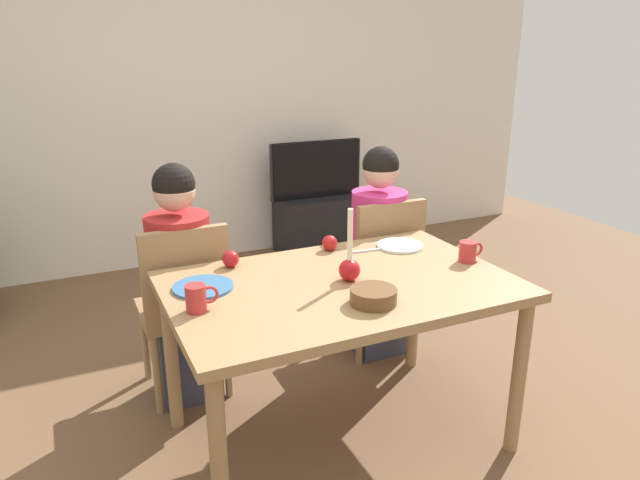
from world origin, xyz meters
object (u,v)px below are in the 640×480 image
at_px(person_left_child, 182,288).
at_px(bowl_walnuts, 373,296).
at_px(dining_table, 340,300).
at_px(plate_left, 203,287).
at_px(tv_stand, 316,224).
at_px(mug_left, 197,298).
at_px(chair_right, 380,267).
at_px(mug_right, 468,252).
at_px(apple_by_left_plate, 330,243).
at_px(plate_right, 400,246).
at_px(candle_centerpiece, 349,266).
at_px(chair_left, 184,301).
at_px(apple_near_candle, 231,259).
at_px(person_right_child, 378,255).
at_px(tv, 316,169).

xyz_separation_m(person_left_child, bowl_walnuts, (0.54, -0.88, 0.21)).
height_order(dining_table, plate_left, plate_left).
height_order(tv_stand, mug_left, mug_left).
bearing_deg(chair_right, mug_right, -83.89).
height_order(dining_table, person_left_child, person_left_child).
bearing_deg(bowl_walnuts, apple_by_left_plate, 79.46).
relative_size(dining_table, plate_right, 6.28).
height_order(person_left_child, mug_right, person_left_child).
height_order(candle_centerpiece, plate_right, candle_centerpiece).
bearing_deg(chair_left, mug_left, -96.50).
distance_m(mug_left, apple_near_candle, 0.45).
distance_m(bowl_walnuts, apple_by_left_plate, 0.62).
bearing_deg(person_right_child, tv, 76.98).
height_order(dining_table, tv_stand, dining_table).
relative_size(person_left_child, apple_by_left_plate, 16.16).
bearing_deg(apple_by_left_plate, plate_right, -16.71).
bearing_deg(tv_stand, mug_right, -97.74).
height_order(person_right_child, apple_by_left_plate, person_right_child).
height_order(candle_centerpiece, bowl_walnuts, candle_centerpiece).
xyz_separation_m(plate_right, apple_near_candle, (-0.81, 0.08, 0.03)).
height_order(person_right_child, apple_near_candle, person_right_child).
bearing_deg(apple_near_candle, plate_left, -132.70).
bearing_deg(candle_centerpiece, chair_right, 49.59).
relative_size(candle_centerpiece, apple_near_candle, 4.13).
bearing_deg(person_left_child, plate_right, -20.63).
distance_m(plate_left, plate_right, 0.99).
xyz_separation_m(chair_right, person_right_child, (-0.00, 0.03, 0.06)).
xyz_separation_m(chair_left, chair_right, (1.08, 0.00, 0.00)).
height_order(dining_table, apple_by_left_plate, apple_by_left_plate).
xyz_separation_m(person_left_child, tv_stand, (1.46, 1.66, -0.33)).
xyz_separation_m(dining_table, person_right_child, (0.56, 0.64, -0.10)).
height_order(tv_stand, mug_right, mug_right).
bearing_deg(apple_near_candle, mug_right, -21.25).
relative_size(person_left_child, candle_centerpiece, 3.84).
xyz_separation_m(chair_right, bowl_walnuts, (-0.54, -0.85, 0.27)).
bearing_deg(bowl_walnuts, person_left_child, 121.56).
bearing_deg(person_right_child, apple_near_candle, -162.64).
relative_size(dining_table, chair_right, 1.56).
relative_size(plate_left, bowl_walnuts, 1.36).
height_order(person_left_child, plate_left, person_left_child).
bearing_deg(apple_near_candle, dining_table, -44.79).
bearing_deg(mug_left, person_left_child, 83.81).
xyz_separation_m(tv, candle_centerpiece, (-0.90, -2.30, 0.10)).
xyz_separation_m(chair_right, person_left_child, (-1.08, 0.03, 0.06)).
height_order(dining_table, chair_right, chair_right).
distance_m(dining_table, tv, 2.49).
distance_m(chair_right, person_right_child, 0.07).
bearing_deg(dining_table, person_right_child, 49.03).
xyz_separation_m(tv_stand, plate_right, (-0.48, -2.03, 0.52)).
bearing_deg(dining_table, apple_by_left_plate, 70.73).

